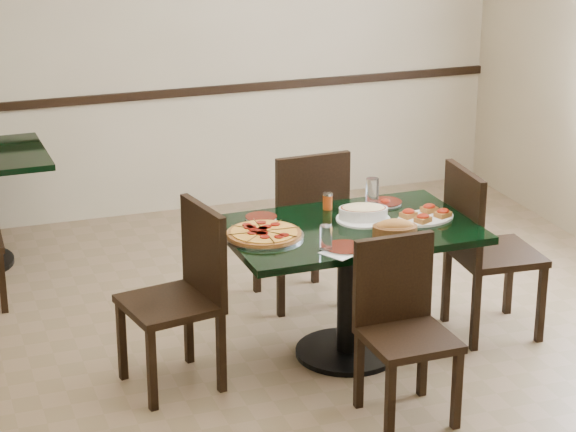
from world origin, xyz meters
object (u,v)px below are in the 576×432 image
object	(u,v)px
bread_basket	(395,229)
chair_right	(481,242)
main_table	(348,258)
chair_near	(402,319)
chair_left	(185,286)
lasagna_casserole	(363,212)
bruschetta_platter	(426,215)
chair_far	(305,219)
pepperoni_pizza	(264,234)

from	to	relation	value
bread_basket	chair_right	bearing A→B (deg)	35.94
main_table	chair_near	world-z (taller)	chair_near
chair_left	lasagna_casserole	xyz separation A→B (m)	(1.01, 0.07, 0.26)
bread_basket	main_table	bearing A→B (deg)	142.61
chair_right	lasagna_casserole	world-z (taller)	chair_right
chair_left	bread_basket	size ratio (longest dim) A/B	3.53
chair_right	bruschetta_platter	distance (m)	0.43
lasagna_casserole	bread_basket	xyz separation A→B (m)	(0.06, -0.28, -0.01)
chair_near	chair_left	distance (m)	1.12
chair_far	main_table	bearing A→B (deg)	85.78
chair_near	bread_basket	xyz separation A→B (m)	(0.15, 0.43, 0.29)
chair_far	chair_right	distance (m)	1.06
pepperoni_pizza	bruschetta_platter	world-z (taller)	bruschetta_platter
chair_far	lasagna_casserole	bearing A→B (deg)	95.01
chair_far	chair_left	bearing A→B (deg)	35.16
chair_left	pepperoni_pizza	world-z (taller)	chair_left
bruschetta_platter	chair_far	bearing A→B (deg)	104.95
main_table	pepperoni_pizza	bearing A→B (deg)	179.45
lasagna_casserole	bruschetta_platter	size ratio (longest dim) A/B	0.78
chair_far	chair_right	size ratio (longest dim) A/B	0.99
main_table	pepperoni_pizza	size ratio (longest dim) A/B	3.21
chair_right	lasagna_casserole	distance (m)	0.74
chair_near	chair_left	world-z (taller)	chair_left
chair_left	bread_basket	xyz separation A→B (m)	(1.07, -0.21, 0.25)
main_table	bread_basket	size ratio (longest dim) A/B	4.94
main_table	chair_right	xyz separation A→B (m)	(0.80, 0.01, -0.01)
chair_far	chair_near	world-z (taller)	chair_far
chair_near	bread_basket	distance (m)	0.55
chair_right	pepperoni_pizza	size ratio (longest dim) A/B	2.37
chair_far	bread_basket	world-z (taller)	chair_far
chair_near	main_table	bearing A→B (deg)	89.54
pepperoni_pizza	bread_basket	bearing A→B (deg)	-18.78
chair_far	chair_near	size ratio (longest dim) A/B	1.10
bread_basket	pepperoni_pizza	bearing A→B (deg)	177.42
bruschetta_platter	chair_near	bearing A→B (deg)	-138.13
main_table	chair_far	world-z (taller)	chair_far
chair_far	chair_right	xyz separation A→B (m)	(0.79, -0.71, 0.01)
pepperoni_pizza	chair_near	bearing A→B (deg)	-53.19
chair_far	chair_right	bearing A→B (deg)	135.14
main_table	chair_near	bearing A→B (deg)	-90.08
chair_far	chair_near	xyz separation A→B (m)	(-0.00, -1.37, -0.05)
chair_right	bread_basket	distance (m)	0.72
bread_basket	chair_left	bearing A→B (deg)	-175.05
pepperoni_pizza	chair_far	bearing A→B (deg)	55.71
main_table	lasagna_casserole	distance (m)	0.26
main_table	lasagna_casserole	world-z (taller)	lasagna_casserole
pepperoni_pizza	bread_basket	world-z (taller)	bread_basket
chair_near	bread_basket	bearing A→B (deg)	69.20
chair_right	bread_basket	xyz separation A→B (m)	(-0.64, -0.23, 0.23)
chair_right	chair_left	distance (m)	1.71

